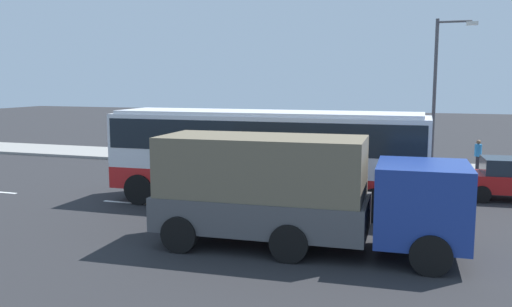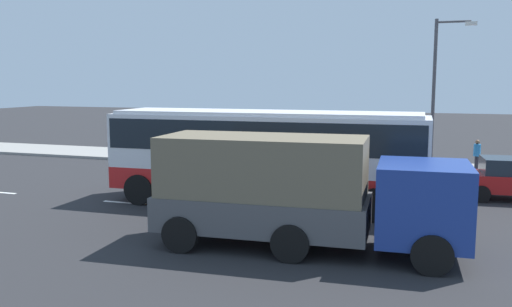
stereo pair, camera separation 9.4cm
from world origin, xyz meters
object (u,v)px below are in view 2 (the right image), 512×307
object	(u,v)px
cargo_truck	(300,189)
pedestrian_near_curb	(477,154)
street_lamp	(438,86)
coach_bus	(265,147)

from	to	relation	value
cargo_truck	pedestrian_near_curb	size ratio (longest dim) A/B	5.30
street_lamp	coach_bus	bearing A→B (deg)	-124.56
coach_bus	street_lamp	world-z (taller)	street_lamp
coach_bus	street_lamp	size ratio (longest dim) A/B	1.58
cargo_truck	street_lamp	world-z (taller)	street_lamp
cargo_truck	street_lamp	distance (m)	13.40
pedestrian_near_curb	street_lamp	distance (m)	3.77
coach_bus	cargo_truck	distance (m)	5.05
pedestrian_near_curb	street_lamp	size ratio (longest dim) A/B	0.22
street_lamp	pedestrian_near_curb	bearing A→B (deg)	22.65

